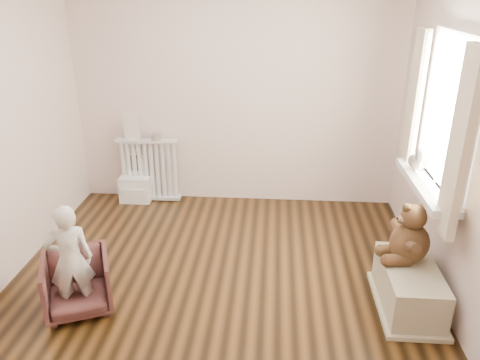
# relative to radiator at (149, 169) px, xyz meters

# --- Properties ---
(floor) EXTENTS (3.60, 3.60, 0.01)m
(floor) POSITION_rel_radiator_xyz_m (1.01, -1.68, -0.39)
(floor) COLOR black
(floor) RESTS_ON ground
(back_wall) EXTENTS (3.60, 0.02, 2.60)m
(back_wall) POSITION_rel_radiator_xyz_m (1.01, 0.12, 0.91)
(back_wall) COLOR silver
(back_wall) RESTS_ON ground
(front_wall) EXTENTS (3.60, 0.02, 2.60)m
(front_wall) POSITION_rel_radiator_xyz_m (1.01, -3.48, 0.91)
(front_wall) COLOR silver
(front_wall) RESTS_ON ground
(right_wall) EXTENTS (0.02, 3.60, 2.60)m
(right_wall) POSITION_rel_radiator_xyz_m (2.81, -1.68, 0.91)
(right_wall) COLOR silver
(right_wall) RESTS_ON ground
(window) EXTENTS (0.03, 0.90, 1.10)m
(window) POSITION_rel_radiator_xyz_m (2.77, -1.38, 1.06)
(window) COLOR white
(window) RESTS_ON right_wall
(window_sill) EXTENTS (0.22, 1.10, 0.06)m
(window_sill) POSITION_rel_radiator_xyz_m (2.68, -1.38, 0.48)
(window_sill) COLOR silver
(window_sill) RESTS_ON right_wall
(curtain_left) EXTENTS (0.06, 0.26, 1.30)m
(curtain_left) POSITION_rel_radiator_xyz_m (2.66, -1.95, 1.00)
(curtain_left) COLOR beige
(curtain_left) RESTS_ON right_wall
(curtain_right) EXTENTS (0.06, 0.26, 1.30)m
(curtain_right) POSITION_rel_radiator_xyz_m (2.66, -0.81, 1.00)
(curtain_right) COLOR beige
(curtain_right) RESTS_ON right_wall
(radiator) EXTENTS (0.71, 0.13, 0.74)m
(radiator) POSITION_rel_radiator_xyz_m (0.00, 0.00, 0.00)
(radiator) COLOR silver
(radiator) RESTS_ON floor
(paper_doll) EXTENTS (0.18, 0.02, 0.30)m
(paper_doll) POSITION_rel_radiator_xyz_m (-0.16, 0.00, 0.51)
(paper_doll) COLOR beige
(paper_doll) RESTS_ON radiator
(tin_a) EXTENTS (0.11, 0.11, 0.07)m
(tin_a) POSITION_rel_radiator_xyz_m (0.11, 0.00, 0.39)
(tin_a) COLOR #A59E8C
(tin_a) RESTS_ON radiator
(toy_vanity) EXTENTS (0.35, 0.25, 0.56)m
(toy_vanity) POSITION_rel_radiator_xyz_m (-0.16, -0.03, -0.11)
(toy_vanity) COLOR silver
(toy_vanity) RESTS_ON floor
(armchair) EXTENTS (0.65, 0.65, 0.46)m
(armchair) POSITION_rel_radiator_xyz_m (-0.04, -2.04, -0.16)
(armchair) COLOR #512825
(armchair) RESTS_ON floor
(child) EXTENTS (0.39, 0.33, 0.90)m
(child) POSITION_rel_radiator_xyz_m (-0.04, -2.09, 0.08)
(child) COLOR beige
(child) RESTS_ON armchair
(toy_bench) EXTENTS (0.41, 0.77, 0.36)m
(toy_bench) POSITION_rel_radiator_xyz_m (2.53, -1.82, -0.19)
(toy_bench) COLOR #BBB38F
(toy_bench) RESTS_ON floor
(teddy_bear) EXTENTS (0.43, 0.35, 0.48)m
(teddy_bear) POSITION_rel_radiator_xyz_m (2.52, -1.71, 0.28)
(teddy_bear) COLOR #3D2513
(teddy_bear) RESTS_ON toy_bench
(plush_cat) EXTENTS (0.23, 0.29, 0.21)m
(plush_cat) POSITION_rel_radiator_xyz_m (2.67, -1.12, 0.61)
(plush_cat) COLOR #69625B
(plush_cat) RESTS_ON window_sill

